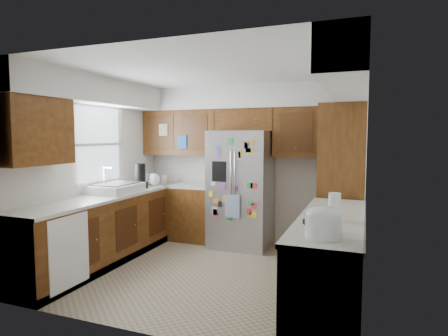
{
  "coord_description": "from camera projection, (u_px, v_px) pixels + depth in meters",
  "views": [
    {
      "loc": [
        1.79,
        -4.28,
        1.72
      ],
      "look_at": [
        0.04,
        0.35,
        1.3
      ],
      "focal_mm": 30.0,
      "sensor_mm": 36.0,
      "label": 1
    }
  ],
  "objects": [
    {
      "name": "floor",
      "position": [
        211.0,
        271.0,
        4.76
      ],
      "size": [
        3.6,
        3.6,
        0.0
      ],
      "primitive_type": "plane",
      "color": "tan",
      "rests_on": "ground"
    },
    {
      "name": "room_shell",
      "position": [
        214.0,
        128.0,
        4.98
      ],
      "size": [
        3.64,
        3.24,
        2.52
      ],
      "color": "silver",
      "rests_on": "ground"
    },
    {
      "name": "left_counter_run",
      "position": [
        122.0,
        229.0,
        5.23
      ],
      "size": [
        1.36,
        3.2,
        0.92
      ],
      "color": "#40200C",
      "rests_on": "ground"
    },
    {
      "name": "right_counter_run",
      "position": [
        331.0,
        266.0,
        3.75
      ],
      "size": [
        0.63,
        2.25,
        0.92
      ],
      "color": "#40200C",
      "rests_on": "ground"
    },
    {
      "name": "pantry",
      "position": [
        342.0,
        182.0,
        5.21
      ],
      "size": [
        0.6,
        0.9,
        2.15
      ],
      "primitive_type": "cube",
      "color": "#40200C",
      "rests_on": "ground"
    },
    {
      "name": "fridge",
      "position": [
        241.0,
        189.0,
        5.81
      ],
      "size": [
        0.9,
        0.79,
        1.8
      ],
      "color": "#9A9A9F",
      "rests_on": "ground"
    },
    {
      "name": "bridge_cabinet",
      "position": [
        246.0,
        120.0,
        5.93
      ],
      "size": [
        0.96,
        0.34,
        0.35
      ],
      "primitive_type": "cube",
      "color": "#40200C",
      "rests_on": "fridge"
    },
    {
      "name": "fridge_top_items",
      "position": [
        243.0,
        100.0,
        5.87
      ],
      "size": [
        0.58,
        0.31,
        0.3
      ],
      "color": "blue",
      "rests_on": "bridge_cabinet"
    },
    {
      "name": "sink_assembly",
      "position": [
        116.0,
        188.0,
        5.3
      ],
      "size": [
        0.52,
        0.7,
        0.37
      ],
      "color": "white",
      "rests_on": "left_counter_run"
    },
    {
      "name": "left_counter_clutter",
      "position": [
        147.0,
        178.0,
        5.95
      ],
      "size": [
        0.34,
        0.86,
        0.38
      ],
      "color": "black",
      "rests_on": "left_counter_run"
    },
    {
      "name": "rice_cooker",
      "position": [
        323.0,
        221.0,
        2.94
      ],
      "size": [
        0.3,
        0.29,
        0.26
      ],
      "color": "white",
      "rests_on": "right_counter_run"
    },
    {
      "name": "paper_towel",
      "position": [
        334.0,
        206.0,
        3.57
      ],
      "size": [
        0.12,
        0.12,
        0.26
      ],
      "primitive_type": "cylinder",
      "color": "white",
      "rests_on": "right_counter_run"
    }
  ]
}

